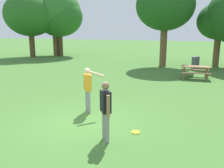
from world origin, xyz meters
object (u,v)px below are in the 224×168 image
at_px(person_thrower, 106,108).
at_px(trash_can_further_along, 195,63).
at_px(tree_slender_mid, 165,6).
at_px(picnic_table_near, 195,70).
at_px(person_catcher, 88,87).
at_px(tree_broad_center, 54,12).
at_px(tree_back_left, 219,22).
at_px(frisbee, 136,132).
at_px(tree_far_right, 59,17).
at_px(tree_tall_left, 30,15).

distance_m(person_thrower, trash_can_further_along, 13.63).
height_order(person_thrower, tree_slender_mid, tree_slender_mid).
xyz_separation_m(person_thrower, picnic_table_near, (1.98, 9.83, -0.38)).
xyz_separation_m(person_catcher, picnic_table_near, (3.44, 7.88, -0.40)).
xyz_separation_m(picnic_table_near, tree_broad_center, (-15.50, 8.46, 4.34)).
distance_m(tree_slender_mid, tree_back_left, 4.45).
height_order(frisbee, tree_broad_center, tree_broad_center).
distance_m(person_catcher, picnic_table_near, 8.61).
xyz_separation_m(frisbee, tree_far_right, (-13.58, 17.56, 4.33)).
height_order(picnic_table_near, tree_slender_mid, tree_slender_mid).
relative_size(person_catcher, tree_broad_center, 0.22).
distance_m(picnic_table_near, tree_slender_mid, 6.73).
relative_size(person_thrower, tree_broad_center, 0.22).
xyz_separation_m(tree_tall_left, tree_back_left, (18.45, -0.47, -0.93)).
distance_m(person_catcher, tree_back_left, 14.76).
height_order(trash_can_further_along, tree_slender_mid, tree_slender_mid).
bearing_deg(trash_can_further_along, tree_far_right, 161.88).
bearing_deg(picnic_table_near, tree_slender_mid, 120.79).
height_order(tree_tall_left, tree_broad_center, tree_broad_center).
height_order(person_thrower, trash_can_further_along, person_thrower).
bearing_deg(tree_far_right, person_catcher, -55.00).
relative_size(frisbee, tree_slender_mid, 0.04).
distance_m(person_catcher, tree_broad_center, 20.69).
bearing_deg(trash_can_further_along, tree_tall_left, 171.22).
bearing_deg(frisbee, person_thrower, -129.06).
bearing_deg(picnic_table_near, person_catcher, -113.61).
xyz_separation_m(person_thrower, frisbee, (0.63, 0.78, -0.93)).
bearing_deg(tree_far_right, picnic_table_near, -29.70).
bearing_deg(tree_tall_left, tree_far_right, 46.12).
bearing_deg(trash_can_further_along, person_catcher, -106.09).
bearing_deg(trash_can_further_along, picnic_table_near, -88.22).
height_order(person_catcher, tree_back_left, tree_back_left).
xyz_separation_m(trash_can_further_along, tree_broad_center, (-15.38, 4.80, 4.42)).
height_order(frisbee, tree_slender_mid, tree_slender_mid).
bearing_deg(tree_slender_mid, person_thrower, -87.16).
distance_m(frisbee, picnic_table_near, 9.16).
relative_size(person_catcher, picnic_table_near, 0.90).
height_order(picnic_table_near, tree_back_left, tree_back_left).
bearing_deg(frisbee, tree_slender_mid, 95.66).
xyz_separation_m(tree_tall_left, tree_far_right, (2.14, 2.23, -0.15)).
xyz_separation_m(tree_broad_center, tree_back_left, (16.88, -2.65, -1.34)).
bearing_deg(picnic_table_near, tree_tall_left, 159.78).
bearing_deg(tree_back_left, tree_broad_center, 171.09).
bearing_deg(trash_can_further_along, tree_slender_mid, 161.67).
bearing_deg(tree_far_right, person_thrower, -54.78).
relative_size(person_thrower, trash_can_further_along, 1.71).
bearing_deg(tree_back_left, trash_can_further_along, -124.90).
distance_m(picnic_table_near, tree_back_left, 6.69).
relative_size(frisbee, trash_can_further_along, 0.27).
bearing_deg(person_thrower, person_catcher, 127.00).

